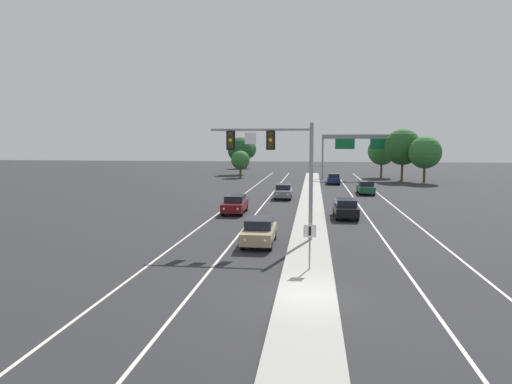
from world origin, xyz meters
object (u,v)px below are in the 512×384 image
(tree_far_right_a, at_px, (382,151))
(tree_far_left_b, at_px, (240,160))
(median_sign_post, at_px, (310,240))
(highway_sign_gantry, at_px, (362,142))
(tree_far_left_c, at_px, (241,150))
(car_oncoming_grey, at_px, (283,191))
(tree_far_right_c, at_px, (403,147))
(tree_far_left_a, at_px, (246,149))
(tree_far_right_b, at_px, (425,152))
(car_receding_green, at_px, (366,187))
(car_receding_navy, at_px, (334,179))
(car_receding_black, at_px, (346,208))
(car_oncoming_tan, at_px, (259,231))
(car_oncoming_darkred, at_px, (235,204))
(overhead_signal_mast, at_px, (279,157))

(tree_far_right_a, bearing_deg, tree_far_left_b, -171.77)
(median_sign_post, distance_m, highway_sign_gantry, 57.25)
(tree_far_left_c, bearing_deg, highway_sign_gantry, -23.64)
(car_oncoming_grey, height_order, tree_far_right_c, tree_far_right_c)
(tree_far_left_a, bearing_deg, tree_far_right_b, -48.09)
(car_receding_green, bearing_deg, tree_far_left_a, 112.73)
(car_receding_navy, bearing_deg, car_receding_black, -90.61)
(tree_far_left_b, distance_m, tree_far_left_a, 29.64)
(median_sign_post, bearing_deg, highway_sign_gantry, 81.82)
(median_sign_post, bearing_deg, tree_far_left_c, 101.83)
(car_receding_navy, bearing_deg, median_sign_post, -93.77)
(car_oncoming_tan, distance_m, car_receding_black, 12.11)
(car_oncoming_tan, height_order, tree_far_right_a, tree_far_right_a)
(highway_sign_gantry, distance_m, tree_far_left_c, 24.02)
(median_sign_post, xyz_separation_m, tree_far_left_a, (-15.84, 87.27, 2.98))
(car_receding_black, bearing_deg, highway_sign_gantry, 82.44)
(tree_far_right_a, bearing_deg, median_sign_post, -101.06)
(tree_far_right_c, bearing_deg, tree_far_right_a, 106.13)
(car_receding_black, height_order, tree_far_right_c, tree_far_right_c)
(tree_far_left_c, xyz_separation_m, tree_far_right_a, (25.85, -4.70, -0.09))
(car_oncoming_tan, xyz_separation_m, tree_far_left_b, (-9.48, 52.18, 2.25))
(car_receding_green, distance_m, tree_far_right_a, 28.00)
(tree_far_right_b, height_order, tree_far_right_a, tree_far_right_b)
(highway_sign_gantry, bearing_deg, car_oncoming_tan, -102.43)
(median_sign_post, bearing_deg, tree_far_right_b, 71.63)
(car_oncoming_tan, distance_m, car_receding_green, 30.10)
(tree_far_right_b, xyz_separation_m, tree_far_right_c, (-2.71, 3.11, 0.78))
(tree_far_left_c, bearing_deg, tree_far_right_a, -10.30)
(highway_sign_gantry, height_order, tree_far_right_a, highway_sign_gantry)
(median_sign_post, height_order, car_receding_black, median_sign_post)
(car_oncoming_tan, xyz_separation_m, tree_far_left_c, (-10.76, 60.43, 3.87))
(car_oncoming_darkred, relative_size, tree_far_right_b, 0.63)
(car_oncoming_tan, height_order, car_receding_black, same)
(car_oncoming_grey, relative_size, car_receding_green, 1.01)
(highway_sign_gantry, distance_m, tree_far_right_a, 6.46)
(tree_far_right_b, xyz_separation_m, tree_far_right_a, (-4.87, 10.58, -0.03))
(tree_far_right_b, bearing_deg, car_receding_navy, -165.20)
(tree_far_left_a, bearing_deg, highway_sign_gantry, -52.10)
(car_oncoming_tan, height_order, tree_far_left_b, tree_far_left_b)
(overhead_signal_mast, bearing_deg, tree_far_right_b, 66.85)
(car_receding_green, height_order, tree_far_left_c, tree_far_left_c)
(tree_far_left_b, relative_size, tree_far_right_a, 0.67)
(car_oncoming_grey, relative_size, highway_sign_gantry, 0.34)
(car_oncoming_grey, bearing_deg, highway_sign_gantry, 68.03)
(median_sign_post, height_order, car_receding_green, median_sign_post)
(overhead_signal_mast, xyz_separation_m, tree_far_left_b, (-10.56, 51.17, -2.22))
(car_receding_black, xyz_separation_m, highway_sign_gantry, (5.34, 40.22, 5.34))
(car_oncoming_tan, bearing_deg, car_receding_black, 61.03)
(overhead_signal_mast, bearing_deg, tree_far_left_a, 99.75)
(overhead_signal_mast, bearing_deg, car_oncoming_tan, -137.01)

